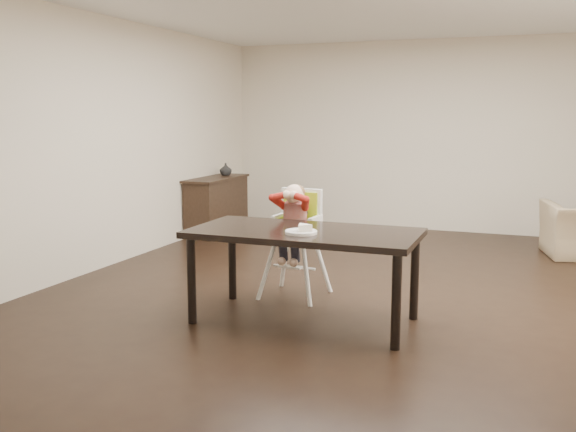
# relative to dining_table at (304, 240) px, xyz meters

# --- Properties ---
(ground) EXTENTS (7.00, 7.00, 0.00)m
(ground) POSITION_rel_dining_table_xyz_m (0.34, 1.08, -0.67)
(ground) COLOR black
(ground) RESTS_ON ground
(room_walls) EXTENTS (6.02, 7.02, 2.71)m
(room_walls) POSITION_rel_dining_table_xyz_m (0.34, 1.08, 1.18)
(room_walls) COLOR beige
(room_walls) RESTS_ON ground
(dining_table) EXTENTS (1.80, 0.90, 0.75)m
(dining_table) POSITION_rel_dining_table_xyz_m (0.00, 0.00, 0.00)
(dining_table) COLOR black
(dining_table) RESTS_ON ground
(high_chair) EXTENTS (0.46, 0.46, 1.04)m
(high_chair) POSITION_rel_dining_table_xyz_m (-0.32, 0.68, 0.06)
(high_chair) COLOR white
(high_chair) RESTS_ON ground
(plate) EXTENTS (0.31, 0.31, 0.07)m
(plate) POSITION_rel_dining_table_xyz_m (0.03, -0.15, 0.10)
(plate) COLOR white
(plate) RESTS_ON dining_table
(sideboard) EXTENTS (0.44, 1.26, 0.79)m
(sideboard) POSITION_rel_dining_table_xyz_m (-2.44, 3.23, -0.27)
(sideboard) COLOR black
(sideboard) RESTS_ON ground
(vase) EXTENTS (0.20, 0.21, 0.17)m
(vase) POSITION_rel_dining_table_xyz_m (-2.44, 3.52, 0.20)
(vase) COLOR #99999E
(vase) RESTS_ON sideboard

